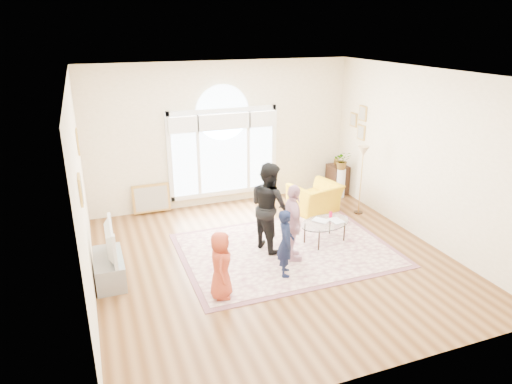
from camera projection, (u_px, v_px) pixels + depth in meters
name	position (u px, v px, depth m)	size (l,w,h in m)	color
ground	(274.00, 260.00, 8.06)	(6.00, 6.00, 0.00)	#543013
room_shell	(225.00, 138.00, 10.01)	(6.00, 6.00, 6.00)	#F8E9C6
area_rug	(286.00, 250.00, 8.39)	(3.60, 2.60, 0.02)	beige
rug_border	(286.00, 250.00, 8.39)	(3.80, 2.80, 0.01)	#7D4C54
tv_console	(109.00, 269.00, 7.34)	(0.45, 1.00, 0.42)	gray
television	(106.00, 241.00, 7.17)	(0.16, 0.98, 0.56)	black
coffee_table	(325.00, 223.00, 8.56)	(1.20, 0.94, 0.54)	silver
armchair	(315.00, 198.00, 10.01)	(0.99, 0.87, 0.64)	gold
side_cabinet	(337.00, 179.00, 11.16)	(0.40, 0.50, 0.70)	black
floor_lamp	(363.00, 157.00, 9.62)	(0.26, 0.26, 1.51)	black
plant_pedestal	(341.00, 183.00, 10.87)	(0.20, 0.20, 0.70)	white
potted_plant	(342.00, 160.00, 10.67)	(0.39, 0.34, 0.44)	#33722D
leaning_picture	(153.00, 213.00, 10.05)	(0.80, 0.05, 0.62)	tan
child_red	(221.00, 265.00, 6.77)	(0.52, 0.34, 1.06)	#B03E25
child_navy	(286.00, 243.00, 7.37)	(0.41, 0.27, 1.14)	#101733
child_black	(269.00, 206.00, 8.20)	(0.79, 0.62, 1.63)	black
child_pink	(293.00, 223.00, 7.81)	(0.81, 0.34, 1.38)	#D298AD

